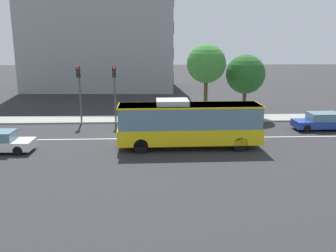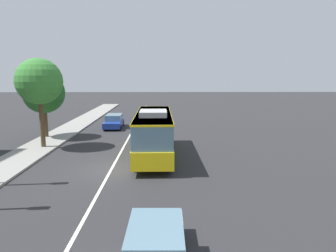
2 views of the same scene
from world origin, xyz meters
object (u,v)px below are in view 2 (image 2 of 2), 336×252
object	(u,v)px
transit_bus	(154,131)
street_tree_kerbside_centre	(39,82)
street_tree_kerbside_right	(44,93)
sedan_white	(156,246)
sedan_blue	(114,121)

from	to	relation	value
transit_bus	street_tree_kerbside_centre	distance (m)	9.89
transit_bus	street_tree_kerbside_right	bearing A→B (deg)	56.92
sedan_white	street_tree_kerbside_centre	xyz separation A→B (m)	(15.51, 9.43, 4.55)
transit_bus	sedan_blue	xyz separation A→B (m)	(11.73, 4.77, -1.09)
street_tree_kerbside_centre	street_tree_kerbside_right	size ratio (longest dim) A/B	1.17
transit_bus	sedan_white	distance (m)	13.13
sedan_white	street_tree_kerbside_right	size ratio (longest dim) A/B	0.74
street_tree_kerbside_centre	street_tree_kerbside_right	world-z (taller)	street_tree_kerbside_centre
sedan_blue	street_tree_kerbside_right	distance (m)	8.34
street_tree_kerbside_centre	sedan_blue	bearing A→B (deg)	-24.14
transit_bus	sedan_white	xyz separation A→B (m)	(-13.07, -0.49, -1.09)
transit_bus	sedan_blue	bearing A→B (deg)	21.24
sedan_white	sedan_blue	world-z (taller)	same
sedan_blue	street_tree_kerbside_right	size ratio (longest dim) A/B	0.75
street_tree_kerbside_centre	transit_bus	bearing A→B (deg)	-105.23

